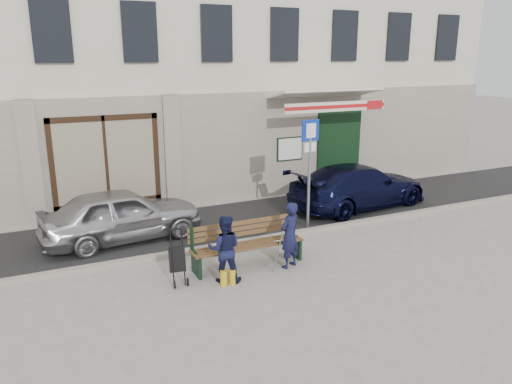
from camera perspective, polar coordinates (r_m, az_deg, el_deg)
ground at (r=10.70m, az=5.57°, el=-8.06°), size 80.00×80.00×0.00m
asphalt_lane at (r=13.27m, az=-1.25°, el=-3.22°), size 60.00×3.20×0.01m
curb at (r=11.89m, az=1.89°, el=-5.21°), size 60.00×0.18×0.12m
building at (r=17.62m, az=-8.76°, el=17.63°), size 20.00×8.27×10.00m
car_silver at (r=12.11m, az=-15.07°, el=-2.50°), size 3.86×1.91×1.27m
car_navy at (r=14.54m, az=11.65°, el=0.69°), size 4.52×2.29×1.26m
parking_sign at (r=12.24m, az=6.15°, el=4.03°), size 0.51×0.11×2.75m
bench at (r=10.34m, az=-1.21°, el=-6.08°), size 2.40×1.17×0.98m
man at (r=10.23m, az=3.85°, el=-4.93°), size 0.60×0.51×1.39m
woman at (r=9.61m, az=-3.60°, el=-6.51°), size 0.79×0.72×1.33m
stroller at (r=9.71m, az=-8.98°, el=-7.70°), size 0.34×0.46×1.05m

